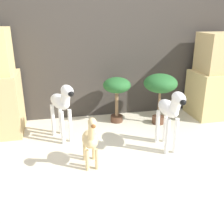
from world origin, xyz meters
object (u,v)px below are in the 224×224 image
Objects in this scene: zebra_left at (62,103)px; potted_palm_back at (160,86)px; giraffe_figurine at (90,139)px; zebra_right at (170,110)px; potted_palm_front at (117,88)px.

zebra_left is 1.22m from potted_palm_back.
giraffe_figurine is (0.22, -0.59, -0.16)m from zebra_left.
zebra_right is 1.12m from zebra_left.
zebra_right is 1.00× the size of zebra_left.
giraffe_figurine is at bearing -140.11° from potted_palm_back.
giraffe_figurine is 1.10m from potted_palm_front.
potted_palm_back is (0.16, 0.67, 0.06)m from zebra_right.
potted_palm_front is 0.53m from potted_palm_back.
potted_palm_front is (0.47, 0.98, 0.17)m from giraffe_figurine.
potted_palm_back is (0.50, -0.17, 0.05)m from potted_palm_front.
zebra_right is at bearing -103.66° from potted_palm_back.
zebra_right is 1.24× the size of giraffe_figurine.
zebra_right is 1.04× the size of potted_palm_back.
zebra_left is 1.04× the size of potted_palm_back.
zebra_left is 1.24× the size of giraffe_figurine.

